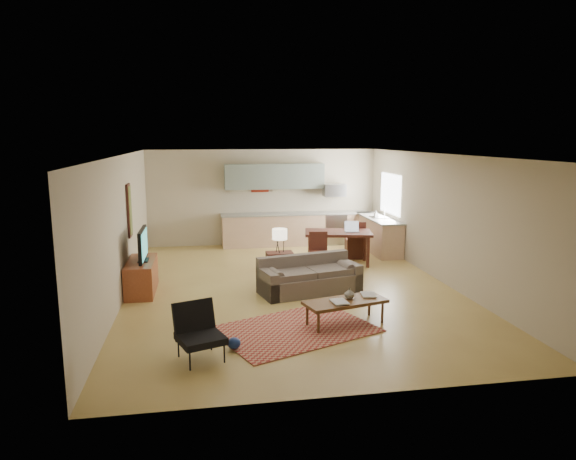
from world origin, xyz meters
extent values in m
plane|color=#AC8E48|center=(0.00, 0.00, 0.00)|extent=(9.00, 9.00, 0.00)
plane|color=white|center=(0.00, 0.00, 2.70)|extent=(9.00, 9.00, 0.00)
plane|color=#B5A88E|center=(0.00, 4.50, 1.35)|extent=(6.50, 0.00, 6.50)
plane|color=#B5A88E|center=(0.00, -4.50, 1.35)|extent=(6.50, 0.00, 6.50)
plane|color=#B5A88E|center=(-3.25, 0.00, 1.35)|extent=(0.00, 9.00, 9.00)
plane|color=#B5A88E|center=(3.25, 0.00, 1.35)|extent=(0.00, 9.00, 9.00)
cube|color=#A5A8AD|center=(2.00, 4.18, 0.45)|extent=(0.62, 0.62, 0.90)
cube|color=#A5A8AD|center=(2.00, 4.20, 1.55)|extent=(0.62, 0.40, 0.35)
cube|color=slate|center=(0.30, 4.33, 1.95)|extent=(2.80, 0.34, 0.70)
cube|color=white|center=(3.23, 3.00, 1.55)|extent=(0.02, 1.40, 1.05)
cube|color=maroon|center=(-0.33, -2.31, 0.01)|extent=(2.84, 2.45, 0.02)
imported|color=maroon|center=(0.28, -2.31, 0.42)|extent=(0.31, 0.37, 0.03)
imported|color=navy|center=(0.87, -1.99, 0.42)|extent=(0.33, 0.39, 0.02)
imported|color=black|center=(0.62, -2.11, 0.50)|extent=(0.24, 0.24, 0.18)
imported|color=beige|center=(2.83, 2.96, 1.02)|extent=(0.11, 0.11, 0.19)
camera|label=1|loc=(-1.74, -9.97, 3.04)|focal=32.00mm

